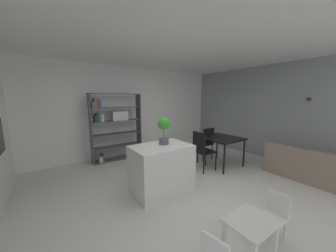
{
  "coord_description": "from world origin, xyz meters",
  "views": [
    {
      "loc": [
        -1.98,
        -2.51,
        1.79
      ],
      "look_at": [
        0.28,
        0.76,
        1.15
      ],
      "focal_mm": 18.44,
      "sensor_mm": 36.0,
      "label": 1
    }
  ],
  "objects_px": {
    "dining_chair_island_side": "(202,148)",
    "dining_table": "(221,140)",
    "child_table": "(250,228)",
    "child_chair_right": "(274,214)",
    "dining_chair_far": "(206,141)",
    "potted_plant_on_island": "(164,128)",
    "open_bookshelf": "(114,123)",
    "sofa": "(321,171)",
    "kitchen_island": "(161,168)"
  },
  "relations": [
    {
      "from": "open_bookshelf",
      "to": "sofa",
      "type": "bearing_deg",
      "value": -51.02
    },
    {
      "from": "dining_chair_far",
      "to": "sofa",
      "type": "height_order",
      "value": "dining_chair_far"
    },
    {
      "from": "child_table",
      "to": "dining_chair_far",
      "type": "relative_size",
      "value": 0.55
    },
    {
      "from": "dining_chair_island_side",
      "to": "dining_chair_far",
      "type": "bearing_deg",
      "value": -48.72
    },
    {
      "from": "potted_plant_on_island",
      "to": "dining_table",
      "type": "relative_size",
      "value": 0.52
    },
    {
      "from": "dining_table",
      "to": "dining_chair_far",
      "type": "xyz_separation_m",
      "value": [
        -0.0,
        0.52,
        -0.13
      ]
    },
    {
      "from": "potted_plant_on_island",
      "to": "dining_chair_island_side",
      "type": "xyz_separation_m",
      "value": [
        1.21,
        0.15,
        -0.63
      ]
    },
    {
      "from": "sofa",
      "to": "dining_chair_island_side",
      "type": "bearing_deg",
      "value": 41.45
    },
    {
      "from": "open_bookshelf",
      "to": "child_table",
      "type": "xyz_separation_m",
      "value": [
        0.19,
        -4.04,
        -0.69
      ]
    },
    {
      "from": "dining_chair_island_side",
      "to": "open_bookshelf",
      "type": "bearing_deg",
      "value": 41.26
    },
    {
      "from": "dining_chair_far",
      "to": "potted_plant_on_island",
      "type": "bearing_deg",
      "value": 19.55
    },
    {
      "from": "kitchen_island",
      "to": "child_table",
      "type": "xyz_separation_m",
      "value": [
        0.0,
        -1.8,
        -0.06
      ]
    },
    {
      "from": "potted_plant_on_island",
      "to": "child_chair_right",
      "type": "height_order",
      "value": "potted_plant_on_island"
    },
    {
      "from": "open_bookshelf",
      "to": "dining_table",
      "type": "distance_m",
      "value": 3.01
    },
    {
      "from": "child_chair_right",
      "to": "sofa",
      "type": "height_order",
      "value": "sofa"
    },
    {
      "from": "kitchen_island",
      "to": "dining_table",
      "type": "distance_m",
      "value": 2.03
    },
    {
      "from": "dining_chair_island_side",
      "to": "sofa",
      "type": "xyz_separation_m",
      "value": [
        1.65,
        -1.87,
        -0.33
      ]
    },
    {
      "from": "child_chair_right",
      "to": "dining_chair_far",
      "type": "xyz_separation_m",
      "value": [
        1.45,
        2.52,
        0.22
      ]
    },
    {
      "from": "open_bookshelf",
      "to": "potted_plant_on_island",
      "type": "bearing_deg",
      "value": -82.49
    },
    {
      "from": "kitchen_island",
      "to": "potted_plant_on_island",
      "type": "xyz_separation_m",
      "value": [
        0.1,
        0.06,
        0.76
      ]
    },
    {
      "from": "potted_plant_on_island",
      "to": "dining_chair_island_side",
      "type": "bearing_deg",
      "value": 7.0
    },
    {
      "from": "potted_plant_on_island",
      "to": "open_bookshelf",
      "type": "distance_m",
      "value": 2.2
    },
    {
      "from": "child_table",
      "to": "dining_chair_island_side",
      "type": "xyz_separation_m",
      "value": [
        1.31,
        2.01,
        0.19
      ]
    },
    {
      "from": "dining_table",
      "to": "sofa",
      "type": "relative_size",
      "value": 0.49
    },
    {
      "from": "child_table",
      "to": "dining_table",
      "type": "relative_size",
      "value": 0.52
    },
    {
      "from": "dining_chair_far",
      "to": "child_chair_right",
      "type": "bearing_deg",
      "value": 60.5
    },
    {
      "from": "kitchen_island",
      "to": "sofa",
      "type": "distance_m",
      "value": 3.4
    },
    {
      "from": "dining_chair_island_side",
      "to": "dining_table",
      "type": "bearing_deg",
      "value": -85.99
    },
    {
      "from": "potted_plant_on_island",
      "to": "dining_table",
      "type": "height_order",
      "value": "potted_plant_on_island"
    },
    {
      "from": "potted_plant_on_island",
      "to": "dining_chair_island_side",
      "type": "height_order",
      "value": "potted_plant_on_island"
    },
    {
      "from": "child_table",
      "to": "sofa",
      "type": "height_order",
      "value": "sofa"
    },
    {
      "from": "open_bookshelf",
      "to": "dining_chair_island_side",
      "type": "relative_size",
      "value": 1.94
    },
    {
      "from": "open_bookshelf",
      "to": "dining_chair_island_side",
      "type": "distance_m",
      "value": 2.57
    },
    {
      "from": "child_table",
      "to": "child_chair_right",
      "type": "height_order",
      "value": "child_chair_right"
    },
    {
      "from": "dining_chair_far",
      "to": "kitchen_island",
      "type": "bearing_deg",
      "value": 20.32
    },
    {
      "from": "dining_table",
      "to": "open_bookshelf",
      "type": "bearing_deg",
      "value": 137.09
    },
    {
      "from": "child_table",
      "to": "dining_table",
      "type": "height_order",
      "value": "dining_table"
    },
    {
      "from": "potted_plant_on_island",
      "to": "kitchen_island",
      "type": "bearing_deg",
      "value": -147.23
    },
    {
      "from": "child_chair_right",
      "to": "sofa",
      "type": "xyz_separation_m",
      "value": [
        2.42,
        0.14,
        -0.08
      ]
    },
    {
      "from": "open_bookshelf",
      "to": "sofa",
      "type": "relative_size",
      "value": 0.95
    },
    {
      "from": "child_table",
      "to": "sofa",
      "type": "relative_size",
      "value": 0.26
    },
    {
      "from": "kitchen_island",
      "to": "child_table",
      "type": "bearing_deg",
      "value": -89.98
    },
    {
      "from": "dining_table",
      "to": "sofa",
      "type": "xyz_separation_m",
      "value": [
        0.97,
        -1.86,
        -0.43
      ]
    },
    {
      "from": "kitchen_island",
      "to": "child_chair_right",
      "type": "bearing_deg",
      "value": -73.11
    },
    {
      "from": "dining_table",
      "to": "kitchen_island",
      "type": "bearing_deg",
      "value": -174.15
    },
    {
      "from": "dining_chair_far",
      "to": "dining_table",
      "type": "bearing_deg",
      "value": 90.53
    },
    {
      "from": "kitchen_island",
      "to": "dining_table",
      "type": "xyz_separation_m",
      "value": [
        2.0,
        0.21,
        0.23
      ]
    },
    {
      "from": "child_chair_right",
      "to": "dining_table",
      "type": "height_order",
      "value": "dining_table"
    },
    {
      "from": "dining_chair_island_side",
      "to": "sofa",
      "type": "bearing_deg",
      "value": -133.82
    },
    {
      "from": "potted_plant_on_island",
      "to": "child_table",
      "type": "bearing_deg",
      "value": -93.07
    }
  ]
}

